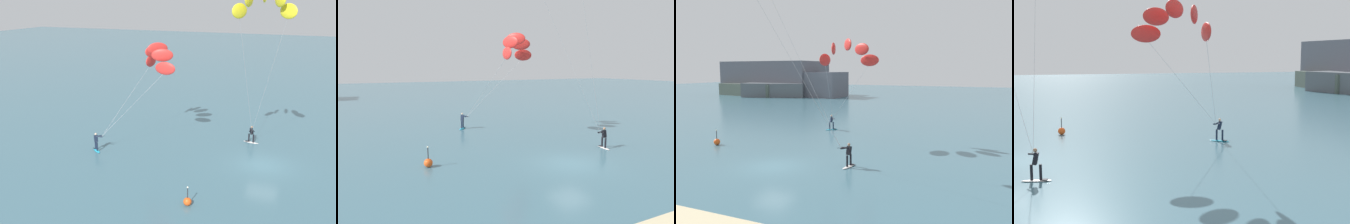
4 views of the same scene
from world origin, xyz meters
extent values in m
plane|color=#426B7A|center=(0.00, 0.00, 0.00)|extent=(240.00, 240.00, 0.00)
ellipsoid|color=white|center=(4.86, 1.94, 0.04)|extent=(0.63, 1.54, 0.08)
cube|color=black|center=(4.94, 2.35, 0.09)|extent=(0.33, 0.33, 0.02)
cylinder|color=black|center=(4.82, 1.73, 0.47)|extent=(0.14, 0.14, 0.78)
cylinder|color=black|center=(4.90, 2.16, 0.47)|extent=(0.14, 0.14, 0.78)
cube|color=black|center=(4.86, 1.94, 1.16)|extent=(0.35, 0.37, 0.63)
sphere|color=#9E7051|center=(4.86, 1.94, 1.58)|extent=(0.20, 0.20, 0.20)
cylinder|color=black|center=(4.32, 1.82, 1.31)|extent=(0.54, 0.15, 0.03)
cylinder|color=black|center=(4.62, 1.77, 1.34)|extent=(0.55, 0.41, 0.15)
cylinder|color=black|center=(4.57, 1.99, 1.34)|extent=(0.61, 0.18, 0.15)
ellipsoid|color=yellow|center=(-1.55, 2.27, 12.39)|extent=(1.44, 1.07, 1.10)
ellipsoid|color=yellow|center=(-0.79, -1.10, 12.39)|extent=(1.07, 1.44, 1.10)
cylinder|color=#B2B2B7|center=(1.39, 2.05, 6.70)|extent=(5.89, 0.47, 10.79)
cylinder|color=#B2B2B7|center=(1.76, 0.36, 6.70)|extent=(5.14, 2.94, 10.79)
ellipsoid|color=#23ADD1|center=(-2.39, 14.50, 0.04)|extent=(1.23, 1.39, 0.08)
cube|color=black|center=(-2.13, 14.82, 0.09)|extent=(0.40, 0.40, 0.02)
cylinder|color=#192338|center=(-2.53, 14.33, 0.47)|extent=(0.14, 0.14, 0.78)
cylinder|color=#192338|center=(-2.25, 14.67, 0.47)|extent=(0.14, 0.14, 0.78)
cube|color=#192338|center=(-2.39, 14.50, 1.16)|extent=(0.44, 0.44, 0.63)
sphere|color=beige|center=(-2.39, 14.50, 1.58)|extent=(0.20, 0.20, 0.20)
cylinder|color=black|center=(-2.04, 14.08, 1.31)|extent=(0.38, 0.44, 0.03)
cylinder|color=#192338|center=(-2.13, 14.36, 1.34)|extent=(0.57, 0.36, 0.15)
cylinder|color=#192338|center=(-2.30, 14.22, 1.34)|extent=(0.28, 0.60, 0.15)
ellipsoid|color=red|center=(-0.23, 8.65, 7.54)|extent=(0.46, 1.90, 1.10)
ellipsoid|color=red|center=(0.37, 9.17, 8.55)|extent=(0.89, 1.89, 1.10)
ellipsoid|color=red|center=(1.41, 10.06, 8.94)|extent=(1.46, 1.64, 1.10)
ellipsoid|color=red|center=(2.44, 10.94, 8.55)|extent=(1.82, 1.14, 1.10)
ellipsoid|color=red|center=(3.05, 11.46, 7.54)|extent=(1.90, 0.46, 1.10)
cylinder|color=#B2B2B7|center=(-1.14, 11.37, 4.27)|extent=(1.82, 5.44, 5.94)
cylinder|color=#B2B2B7|center=(0.51, 12.77, 4.27)|extent=(5.10, 2.64, 5.94)
sphere|color=#EA5119|center=(-8.54, 3.64, 0.28)|extent=(0.56, 0.56, 0.56)
cylinder|color=#262628|center=(-8.54, 3.64, 0.91)|extent=(0.06, 0.06, 0.70)
sphere|color=#F2F2CC|center=(-8.54, 3.64, 1.32)|extent=(0.12, 0.12, 0.12)
camera|label=1|loc=(-30.92, -4.05, 13.40)|focal=42.40mm
camera|label=2|loc=(-12.94, -15.62, 6.34)|focal=33.16mm
camera|label=3|loc=(13.37, -18.83, 6.67)|focal=35.89mm
camera|label=4|loc=(28.00, 2.54, 6.25)|focal=48.82mm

